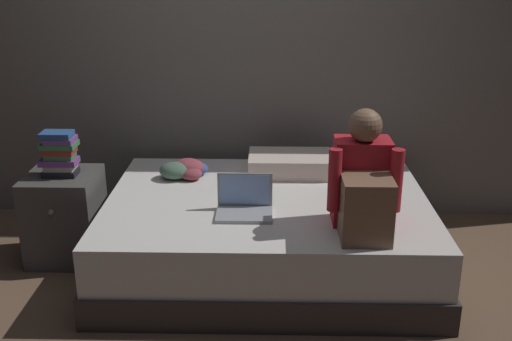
% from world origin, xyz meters
% --- Properties ---
extents(ground_plane, '(8.00, 8.00, 0.00)m').
position_xyz_m(ground_plane, '(0.00, 0.00, 0.00)').
color(ground_plane, brown).
extents(wall_back, '(5.60, 0.10, 2.70)m').
position_xyz_m(wall_back, '(0.00, 1.20, 1.35)').
color(wall_back, slate).
rests_on(wall_back, ground_plane).
extents(bed, '(2.00, 1.50, 0.47)m').
position_xyz_m(bed, '(0.20, 0.30, 0.23)').
color(bed, '#332D2B').
rests_on(bed, ground_plane).
extents(nightstand, '(0.44, 0.46, 0.57)m').
position_xyz_m(nightstand, '(-1.10, 0.39, 0.29)').
color(nightstand, '#474442').
rests_on(nightstand, ground_plane).
extents(person_sitting, '(0.39, 0.44, 0.66)m').
position_xyz_m(person_sitting, '(0.71, -0.12, 0.72)').
color(person_sitting, '#B21E28').
rests_on(person_sitting, bed).
extents(laptop, '(0.32, 0.23, 0.22)m').
position_xyz_m(laptop, '(0.07, 0.07, 0.52)').
color(laptop, '#9EA0A5').
rests_on(laptop, bed).
extents(pillow, '(0.56, 0.36, 0.13)m').
position_xyz_m(pillow, '(0.35, 0.75, 0.53)').
color(pillow, beige).
rests_on(pillow, bed).
extents(book_stack, '(0.23, 0.15, 0.28)m').
position_xyz_m(book_stack, '(-1.09, 0.38, 0.71)').
color(book_stack, black).
rests_on(book_stack, nightstand).
extents(clothes_pile, '(0.31, 0.23, 0.12)m').
position_xyz_m(clothes_pile, '(-0.35, 0.65, 0.52)').
color(clothes_pile, '#8E3D47').
rests_on(clothes_pile, bed).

